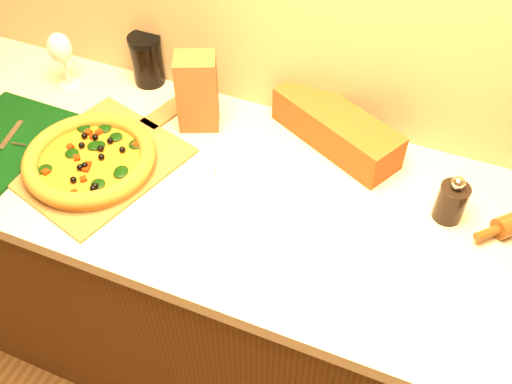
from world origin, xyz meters
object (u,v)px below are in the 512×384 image
pepper_grinder (451,201)px  pizza_peel (101,158)px  wine_glass (60,50)px  pizza (90,159)px  dark_jar (147,60)px

pepper_grinder → pizza_peel: bearing=-170.3°
pepper_grinder → wine_glass: bearing=175.4°
pizza_peel → pizza: pizza is taller
pizza_peel → pizza: (-0.00, -0.04, 0.03)m
pepper_grinder → dark_jar: (-0.92, 0.20, 0.02)m
pizza → pizza_peel: bearing=82.7°
pepper_grinder → pizza: bearing=-168.1°
pizza_peel → pepper_grinder: size_ratio=4.41×
pizza → wine_glass: 0.39m
pepper_grinder → dark_jar: 0.94m
pizza_peel → wine_glass: wine_glass is taller
pizza_peel → pepper_grinder: bearing=26.1°
pizza → pepper_grinder: pepper_grinder is taller
pizza_peel → pepper_grinder: 0.88m
pepper_grinder → wine_glass: 1.13m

